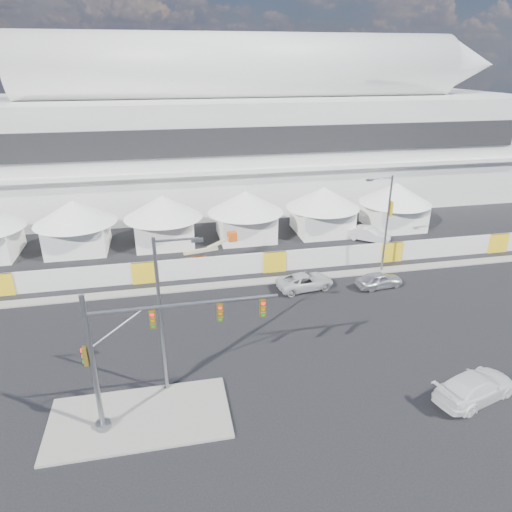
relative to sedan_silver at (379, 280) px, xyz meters
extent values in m
plane|color=black|center=(-14.32, -9.39, -0.71)|extent=(160.00, 160.00, 0.00)
cube|color=gray|center=(-20.32, -12.39, -0.64)|extent=(10.00, 5.00, 0.15)
cube|color=gray|center=(5.68, 3.11, -0.65)|extent=(80.00, 1.20, 0.12)
cube|color=silver|center=(-6.32, 32.61, 6.29)|extent=(80.00, 24.00, 14.00)
cube|color=black|center=(-6.32, 20.46, 9.09)|extent=(68.00, 0.30, 3.20)
cube|color=silver|center=(-6.32, 20.21, 5.59)|extent=(72.00, 0.80, 0.50)
cylinder|color=silver|center=(-6.32, 30.61, 17.07)|extent=(57.60, 8.40, 8.40)
cylinder|color=silver|center=(-4.32, 30.61, 16.65)|extent=(51.60, 6.80, 6.80)
cylinder|color=silver|center=(-2.32, 30.61, 16.23)|extent=(45.60, 5.20, 5.20)
cone|color=silver|center=(26.48, 30.61, 17.29)|extent=(8.00, 7.60, 7.60)
cube|color=white|center=(-27.32, 14.61, 0.79)|extent=(6.00, 6.00, 3.00)
cone|color=white|center=(-27.32, 14.61, 3.49)|extent=(8.40, 8.40, 2.40)
cube|color=white|center=(-18.32, 14.61, 0.79)|extent=(6.00, 6.00, 3.00)
cone|color=white|center=(-18.32, 14.61, 3.49)|extent=(8.40, 8.40, 2.40)
cube|color=white|center=(-9.32, 14.61, 0.79)|extent=(6.00, 6.00, 3.00)
cone|color=white|center=(-9.32, 14.61, 3.49)|extent=(8.40, 8.40, 2.40)
cube|color=white|center=(-0.32, 14.61, 0.79)|extent=(6.00, 6.00, 3.00)
cone|color=white|center=(-0.32, 14.61, 3.49)|extent=(8.40, 8.40, 2.40)
cube|color=white|center=(8.68, 14.61, 0.79)|extent=(6.00, 6.00, 3.00)
cone|color=white|center=(8.68, 14.61, 3.49)|extent=(8.40, 8.40, 2.40)
cube|color=silver|center=(-8.32, 5.11, 0.29)|extent=(70.00, 0.25, 2.00)
imported|color=silver|center=(0.00, 0.00, 0.00)|extent=(2.11, 4.34, 1.43)
imported|color=silver|center=(-6.50, 1.07, -0.01)|extent=(3.04, 5.33, 1.40)
imported|color=white|center=(-0.86, -14.57, 0.10)|extent=(3.81, 6.01, 1.62)
imported|color=silver|center=(3.89, 10.86, 0.06)|extent=(4.27, 4.61, 1.54)
cylinder|color=slate|center=(-22.22, -12.88, 3.51)|extent=(0.27, 0.27, 8.15)
cylinder|color=slate|center=(-22.22, -12.88, -0.36)|extent=(0.79, 0.79, 0.40)
cylinder|color=slate|center=(-17.41, -12.88, 6.57)|extent=(9.61, 0.18, 0.18)
cube|color=#594714|center=(-19.05, -12.88, 5.92)|extent=(0.32, 0.22, 1.05)
cube|color=#594714|center=(-15.65, -12.88, 5.92)|extent=(0.32, 0.22, 1.05)
cube|color=#594714|center=(-13.40, -12.88, 5.92)|extent=(0.32, 0.22, 1.05)
cube|color=#594714|center=(-22.50, -12.88, 4.19)|extent=(0.22, 0.32, 1.05)
cylinder|color=slate|center=(-18.74, -10.19, 4.35)|extent=(0.20, 0.20, 9.82)
cylinder|color=slate|center=(-17.54, -10.19, 9.04)|extent=(2.40, 0.13, 0.13)
cube|color=slate|center=(-16.45, -10.19, 8.93)|extent=(0.65, 0.27, 0.16)
cylinder|color=gray|center=(1.77, 3.11, 3.91)|extent=(0.18, 0.18, 9.24)
cylinder|color=gray|center=(0.64, 3.11, 8.32)|extent=(2.26, 0.12, 0.12)
cube|color=gray|center=(-0.39, 3.11, 8.22)|extent=(0.62, 0.26, 0.15)
cube|color=yellow|center=(2.02, 3.11, 5.45)|extent=(0.03, 0.62, 1.44)
cube|color=#E45A15|center=(-16.06, 7.11, -0.22)|extent=(3.43, 2.05, 0.98)
cube|color=beige|center=(-14.99, 7.11, 1.07)|extent=(3.38, 1.00, 0.31)
cube|color=beige|center=(-13.03, 7.11, 1.60)|extent=(2.62, 0.80, 1.08)
cube|color=#E45A15|center=(-11.79, 7.11, 2.05)|extent=(0.95, 0.95, 0.89)
camera|label=1|loc=(-17.92, -33.22, 17.82)|focal=32.00mm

